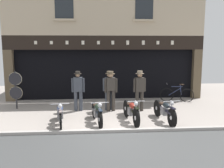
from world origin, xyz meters
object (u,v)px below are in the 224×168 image
object	(u,v)px
motorcycle_center	(131,110)
salesman_right	(140,89)
motorcycle_center_right	(165,110)
assistant_far_right	(109,88)
motorcycle_center_left	(97,112)
salesman_left	(78,89)
leaning_bicycle	(177,94)
motorcycle_left	(60,113)
tyre_sign_pole	(16,86)
advert_board_near	(156,65)
shopkeeper_center	(111,89)

from	to	relation	value
motorcycle_center	salesman_right	distance (m)	1.73
motorcycle_center_right	assistant_far_right	xyz separation A→B (m)	(-1.95, 1.88, 0.53)
motorcycle_center_left	salesman_left	xyz separation A→B (m)	(-0.78, 1.82, 0.54)
motorcycle_center_right	assistant_far_right	size ratio (longest dim) A/B	1.19
motorcycle_center	leaning_bicycle	distance (m)	4.26
motorcycle_center_right	salesman_right	xyz separation A→B (m)	(-0.66, 1.57, 0.55)
motorcycle_left	tyre_sign_pole	distance (m)	3.37
salesman_right	tyre_sign_pole	world-z (taller)	salesman_right
motorcycle_center	advert_board_near	size ratio (longest dim) A/B	2.20
salesman_left	assistant_far_right	world-z (taller)	salesman_left
salesman_left	leaning_bicycle	size ratio (longest dim) A/B	1.05
shopkeeper_center	tyre_sign_pole	xyz separation A→B (m)	(-4.20, 0.68, 0.05)
motorcycle_center_left	salesman_left	size ratio (longest dim) A/B	1.13
motorcycle_left	assistant_far_right	size ratio (longest dim) A/B	1.14
motorcycle_left	motorcycle_center	xyz separation A→B (m)	(2.59, 0.13, 0.01)
salesman_left	advert_board_near	xyz separation A→B (m)	(4.04, 2.47, 0.81)
salesman_left	assistant_far_right	distance (m)	1.35
motorcycle_center_left	motorcycle_center_right	size ratio (longest dim) A/B	0.96
tyre_sign_pole	advert_board_near	bearing A→B (deg)	15.79
advert_board_near	motorcycle_center	bearing A→B (deg)	-115.10
leaning_bicycle	assistant_far_right	bearing A→B (deg)	125.82
motorcycle_center_right	leaning_bicycle	world-z (taller)	motorcycle_center_right
tyre_sign_pole	salesman_right	bearing A→B (deg)	-8.31
motorcycle_center_left	salesman_right	world-z (taller)	salesman_right
motorcycle_center_right	leaning_bicycle	xyz separation A→B (m)	(1.56, 3.23, -0.07)
motorcycle_center_right	tyre_sign_pole	world-z (taller)	tyre_sign_pole
salesman_right	motorcycle_left	bearing A→B (deg)	15.85
motorcycle_center_right	assistant_far_right	distance (m)	2.76
motorcycle_center_right	motorcycle_center_left	bearing A→B (deg)	-6.80
shopkeeper_center	salesman_right	xyz separation A→B (m)	(1.23, -0.11, 0.01)
assistant_far_right	tyre_sign_pole	xyz separation A→B (m)	(-4.14, 0.48, 0.06)
leaning_bicycle	motorcycle_center	bearing A→B (deg)	153.39
salesman_right	assistant_far_right	xyz separation A→B (m)	(-1.29, 0.32, -0.03)
salesman_left	salesman_right	size ratio (longest dim) A/B	0.99
salesman_left	motorcycle_center_right	bearing A→B (deg)	151.01
motorcycle_center_left	shopkeeper_center	bearing A→B (deg)	-119.40
shopkeeper_center	leaning_bicycle	distance (m)	3.83
assistant_far_right	tyre_sign_pole	bearing A→B (deg)	-11.52
motorcycle_center_right	tyre_sign_pole	distance (m)	6.55
motorcycle_center_left	advert_board_near	distance (m)	5.55
motorcycle_center_right	salesman_right	world-z (taller)	salesman_right
motorcycle_center	advert_board_near	xyz separation A→B (m)	(1.99, 4.25, 1.33)
shopkeeper_center	advert_board_near	world-z (taller)	advert_board_near
motorcycle_left	salesman_left	xyz separation A→B (m)	(0.54, 1.91, 0.53)
assistant_far_right	motorcycle_left	bearing A→B (deg)	41.20
salesman_right	shopkeeper_center	bearing A→B (deg)	-16.90
motorcycle_center_right	shopkeeper_center	distance (m)	2.58
motorcycle_center_left	advert_board_near	size ratio (longest dim) A/B	2.12
advert_board_near	leaning_bicycle	world-z (taller)	advert_board_near
salesman_right	advert_board_near	size ratio (longest dim) A/B	1.90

